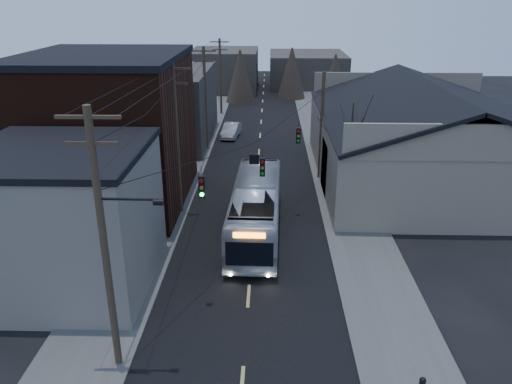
# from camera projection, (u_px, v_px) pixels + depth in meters

# --- Properties ---
(road_surface) EXTENTS (9.00, 110.00, 0.02)m
(road_surface) POSITION_uv_depth(u_px,v_px,m) (258.00, 159.00, 44.98)
(road_surface) COLOR black
(road_surface) RESTS_ON ground
(sidewalk_left) EXTENTS (4.00, 110.00, 0.12)m
(sidewalk_left) POSITION_uv_depth(u_px,v_px,m) (187.00, 158.00, 45.12)
(sidewalk_left) COLOR #474744
(sidewalk_left) RESTS_ON ground
(sidewalk_right) EXTENTS (4.00, 110.00, 0.12)m
(sidewalk_right) POSITION_uv_depth(u_px,v_px,m) (331.00, 159.00, 44.80)
(sidewalk_right) COLOR #474744
(sidewalk_right) RESTS_ON ground
(building_clapboard) EXTENTS (8.00, 8.00, 7.00)m
(building_clapboard) POSITION_uv_depth(u_px,v_px,m) (66.00, 221.00, 24.41)
(building_clapboard) COLOR slate
(building_clapboard) RESTS_ON ground
(building_brick) EXTENTS (10.00, 12.00, 10.00)m
(building_brick) POSITION_uv_depth(u_px,v_px,m) (109.00, 133.00, 34.10)
(building_brick) COLOR black
(building_brick) RESTS_ON ground
(building_left_far) EXTENTS (9.00, 14.00, 7.00)m
(building_left_far) POSITION_uv_depth(u_px,v_px,m) (164.00, 106.00, 49.50)
(building_left_far) COLOR #36312B
(building_left_far) RESTS_ON ground
(warehouse) EXTENTS (16.16, 20.60, 7.73)m
(warehouse) POSITION_uv_depth(u_px,v_px,m) (423.00, 147.00, 39.02)
(warehouse) COLOR #7C6D5A
(warehouse) RESTS_ON ground
(building_far_left) EXTENTS (10.00, 12.00, 6.00)m
(building_far_left) POSITION_uv_depth(u_px,v_px,m) (225.00, 70.00, 76.53)
(building_far_left) COLOR #36312B
(building_far_left) RESTS_ON ground
(building_far_right) EXTENTS (12.00, 14.00, 5.00)m
(building_far_right) POSITION_uv_depth(u_px,v_px,m) (307.00, 69.00, 81.04)
(building_far_right) COLOR #36312B
(building_far_right) RESTS_ON ground
(bare_tree) EXTENTS (0.40, 0.40, 7.20)m
(bare_tree) POSITION_uv_depth(u_px,v_px,m) (350.00, 154.00, 34.20)
(bare_tree) COLOR black
(bare_tree) RESTS_ON ground
(utility_lines) EXTENTS (11.24, 45.28, 10.50)m
(utility_lines) POSITION_uv_depth(u_px,v_px,m) (216.00, 120.00, 37.79)
(utility_lines) COLOR #382B1E
(utility_lines) RESTS_ON ground
(bus) EXTENTS (3.14, 12.02, 3.33)m
(bus) POSITION_uv_depth(u_px,v_px,m) (256.00, 208.00, 30.45)
(bus) COLOR #A9ADB5
(bus) RESTS_ON ground
(parked_car) EXTENTS (2.00, 4.45, 1.42)m
(parked_car) POSITION_uv_depth(u_px,v_px,m) (231.00, 130.00, 51.60)
(parked_car) COLOR #9EA1A6
(parked_car) RESTS_ON ground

